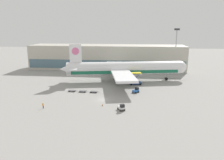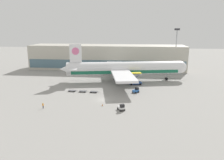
{
  "view_description": "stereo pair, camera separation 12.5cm",
  "coord_description": "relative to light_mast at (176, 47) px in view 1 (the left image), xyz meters",
  "views": [
    {
      "loc": [
        10.97,
        -69.95,
        23.75
      ],
      "look_at": [
        1.76,
        12.42,
        4.0
      ],
      "focal_mm": 35.0,
      "sensor_mm": 36.0,
      "label": 1
    },
    {
      "loc": [
        11.1,
        -69.93,
        23.75
      ],
      "look_at": [
        1.76,
        12.42,
        4.0
      ],
      "focal_mm": 35.0,
      "sensor_mm": 36.0,
      "label": 2
    }
  ],
  "objects": [
    {
      "name": "ground_plane",
      "position": [
        -32.07,
        -51.68,
        -13.67
      ],
      "size": [
        400.0,
        400.0,
        0.0
      ],
      "primitive_type": "plane",
      "color": "gray"
    },
    {
      "name": "terminal_building",
      "position": [
        -38.52,
        6.78,
        -6.68
      ],
      "size": [
        90.0,
        18.2,
        14.0
      ],
      "color": "#BCB7A8",
      "rests_on": "ground_plane"
    },
    {
      "name": "light_mast",
      "position": [
        0.0,
        0.0,
        0.0
      ],
      "size": [
        2.8,
        0.5,
        23.64
      ],
      "color": "#9EA0A5",
      "rests_on": "ground_plane"
    },
    {
      "name": "airplane_main",
      "position": [
        -26.99,
        -24.25,
        -7.83
      ],
      "size": [
        57.44,
        48.62,
        17.0
      ],
      "rotation": [
        0.0,
        0.0,
        0.2
      ],
      "color": "white",
      "rests_on": "ground_plane"
    },
    {
      "name": "scissor_lift_loader",
      "position": [
        -21.31,
        -29.8,
        -11.68
      ],
      "size": [
        5.7,
        4.27,
        5.19
      ],
      "rotation": [
        0.0,
        0.0,
        0.2
      ],
      "color": "#284C99",
      "rests_on": "ground_plane"
    },
    {
      "name": "baggage_tug_foreground",
      "position": [
        -25.08,
        -60.82,
        -12.79
      ],
      "size": [
        2.55,
        2.82,
        2.0
      ],
      "rotation": [
        0.0,
        0.0,
        -1.03
      ],
      "color": "silver",
      "rests_on": "ground_plane"
    },
    {
      "name": "baggage_tug_mid",
      "position": [
        -20.88,
        -41.86,
        -12.79
      ],
      "size": [
        2.74,
        2.72,
        2.0
      ],
      "rotation": [
        0.0,
        0.0,
        0.77
      ],
      "color": "#2D66B7",
      "rests_on": "ground_plane"
    },
    {
      "name": "baggage_dolly_lead",
      "position": [
        -45.29,
        -43.26,
        -13.28
      ],
      "size": [
        3.74,
        1.68,
        0.48
      ],
      "rotation": [
        0.0,
        0.0,
        -0.07
      ],
      "color": "#56565B",
      "rests_on": "ground_plane"
    },
    {
      "name": "baggage_dolly_second",
      "position": [
        -41.04,
        -43.49,
        -13.28
      ],
      "size": [
        3.74,
        1.68,
        0.48
      ],
      "rotation": [
        0.0,
        0.0,
        -0.07
      ],
      "color": "#56565B",
      "rests_on": "ground_plane"
    },
    {
      "name": "baggage_dolly_third",
      "position": [
        -36.73,
        -43.67,
        -13.28
      ],
      "size": [
        3.74,
        1.68,
        0.48
      ],
      "rotation": [
        0.0,
        0.0,
        -0.07
      ],
      "color": "#56565B",
      "rests_on": "ground_plane"
    },
    {
      "name": "ground_crew_near",
      "position": [
        -48.83,
        -61.86,
        -12.64
      ],
      "size": [
        0.28,
        0.56,
        1.74
      ],
      "rotation": [
        0.0,
        0.0,
        1.38
      ],
      "color": "black",
      "rests_on": "ground_plane"
    },
    {
      "name": "traffic_cone_near",
      "position": [
        -31.26,
        -57.69,
        -13.29
      ],
      "size": [
        0.4,
        0.4,
        0.78
      ],
      "color": "black",
      "rests_on": "ground_plane"
    }
  ]
}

